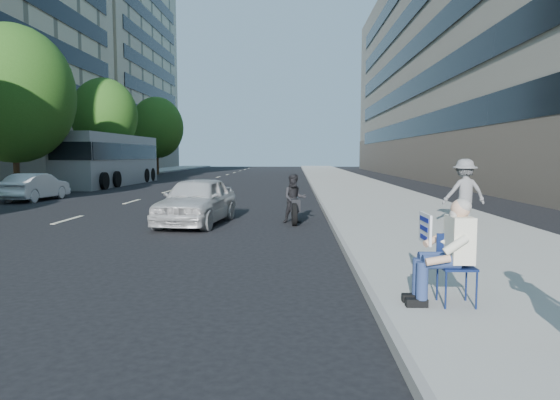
{
  "coord_description": "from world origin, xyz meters",
  "views": [
    {
      "loc": [
        0.43,
        -6.91,
        1.97
      ],
      "look_at": [
        0.15,
        2.5,
        1.12
      ],
      "focal_mm": 32.0,
      "sensor_mm": 36.0,
      "label": 1
    }
  ],
  "objects_px": {
    "white_sedan_mid": "(36,187)",
    "seated_protester": "(448,246)",
    "motorcycle": "(294,201)",
    "white_sedan_near": "(197,200)",
    "jogger": "(464,192)",
    "bus": "(111,160)"
  },
  "relations": [
    {
      "from": "white_sedan_mid",
      "to": "seated_protester",
      "type": "bearing_deg",
      "value": 134.18
    },
    {
      "from": "white_sedan_mid",
      "to": "motorcycle",
      "type": "relative_size",
      "value": 1.76
    },
    {
      "from": "motorcycle",
      "to": "seated_protester",
      "type": "bearing_deg",
      "value": -82.37
    },
    {
      "from": "seated_protester",
      "to": "white_sedan_near",
      "type": "xyz_separation_m",
      "value": [
        -4.68,
        8.09,
        -0.2
      ]
    },
    {
      "from": "white_sedan_mid",
      "to": "jogger",
      "type": "bearing_deg",
      "value": 155.51
    },
    {
      "from": "seated_protester",
      "to": "motorcycle",
      "type": "bearing_deg",
      "value": 102.52
    },
    {
      "from": "seated_protester",
      "to": "white_sedan_mid",
      "type": "distance_m",
      "value": 20.22
    },
    {
      "from": "white_sedan_mid",
      "to": "motorcycle",
      "type": "bearing_deg",
      "value": 152.13
    },
    {
      "from": "jogger",
      "to": "white_sedan_near",
      "type": "relative_size",
      "value": 0.43
    },
    {
      "from": "jogger",
      "to": "bus",
      "type": "distance_m",
      "value": 25.81
    },
    {
      "from": "jogger",
      "to": "bus",
      "type": "bearing_deg",
      "value": -56.41
    },
    {
      "from": "motorcycle",
      "to": "bus",
      "type": "xyz_separation_m",
      "value": [
        -12.19,
        18.29,
        1.0
      ]
    },
    {
      "from": "seated_protester",
      "to": "bus",
      "type": "height_order",
      "value": "bus"
    },
    {
      "from": "seated_protester",
      "to": "white_sedan_near",
      "type": "relative_size",
      "value": 0.33
    },
    {
      "from": "white_sedan_near",
      "to": "bus",
      "type": "relative_size",
      "value": 0.33
    },
    {
      "from": "jogger",
      "to": "motorcycle",
      "type": "distance_m",
      "value": 4.66
    },
    {
      "from": "white_sedan_near",
      "to": "motorcycle",
      "type": "height_order",
      "value": "motorcycle"
    },
    {
      "from": "jogger",
      "to": "white_sedan_near",
      "type": "xyz_separation_m",
      "value": [
        -7.21,
        1.11,
        -0.34
      ]
    },
    {
      "from": "seated_protester",
      "to": "motorcycle",
      "type": "xyz_separation_m",
      "value": [
        -1.87,
        8.44,
        -0.24
      ]
    },
    {
      "from": "white_sedan_mid",
      "to": "motorcycle",
      "type": "xyz_separation_m",
      "value": [
        11.3,
        -6.89,
        0.04
      ]
    },
    {
      "from": "jogger",
      "to": "bus",
      "type": "xyz_separation_m",
      "value": [
        -16.6,
        19.75,
        0.62
      ]
    },
    {
      "from": "white_sedan_near",
      "to": "motorcycle",
      "type": "xyz_separation_m",
      "value": [
        2.8,
        0.35,
        -0.04
      ]
    }
  ]
}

